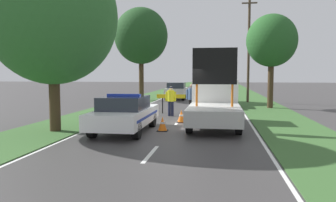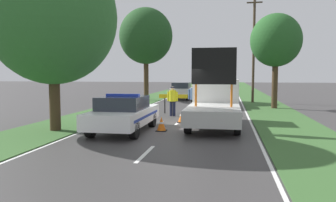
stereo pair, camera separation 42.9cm
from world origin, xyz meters
TOP-DOWN VIEW (x-y plane):
  - ground_plane at (0.00, 0.00)m, footprint 160.00×160.00m
  - lane_markings at (0.00, 10.89)m, footprint 6.90×59.24m
  - grass_verge_left at (-5.01, 20.00)m, footprint 3.02×120.00m
  - grass_verge_right at (5.01, 20.00)m, footprint 3.02×120.00m
  - police_car at (-1.75, -0.87)m, footprint 1.90×4.57m
  - work_truck at (1.75, 1.46)m, footprint 2.12×5.51m
  - road_barrier at (0.03, 5.48)m, footprint 3.39×0.08m
  - police_officer at (-0.66, 4.30)m, footprint 0.58×0.37m
  - pedestrian_civilian at (0.43, 4.94)m, footprint 0.63×0.40m
  - traffic_cone_near_police at (-0.31, -0.46)m, footprint 0.42×0.42m
  - traffic_cone_centre_front at (0.34, 3.61)m, footprint 0.41×0.41m
  - traffic_cone_near_truck at (0.18, 2.01)m, footprint 0.43×0.43m
  - traffic_cone_behind_barrier at (2.19, 6.88)m, footprint 0.48×0.48m
  - queued_car_sedan_silver at (1.76, 9.82)m, footprint 1.78×4.22m
  - queued_car_van_white at (-1.86, 16.21)m, footprint 1.71×4.08m
  - roadside_tree_near_left at (-4.77, 14.64)m, footprint 4.62×4.62m
  - roadside_tree_near_right at (5.37, 9.40)m, footprint 3.32×3.32m
  - roadside_tree_mid_left at (-4.55, -1.20)m, footprint 5.08×5.08m
  - utility_pole at (4.27, 13.81)m, footprint 1.20×0.20m

SIDE VIEW (x-z plane):
  - ground_plane at x=0.00m, z-range 0.00..0.00m
  - lane_markings at x=0.00m, z-range 0.00..0.01m
  - grass_verge_left at x=-5.01m, z-range 0.00..0.03m
  - grass_verge_right at x=5.01m, z-range 0.00..0.03m
  - traffic_cone_centre_front at x=0.34m, z-range 0.00..0.56m
  - traffic_cone_near_police at x=-0.31m, z-range 0.00..0.58m
  - traffic_cone_near_truck at x=0.18m, z-range 0.00..0.59m
  - traffic_cone_behind_barrier at x=2.19m, z-range 0.00..0.65m
  - police_car at x=-1.75m, z-range -0.03..1.50m
  - queued_car_sedan_silver at x=1.76m, z-range 0.03..1.52m
  - queued_car_van_white at x=-1.86m, z-range 0.03..1.56m
  - road_barrier at x=0.03m, z-range 0.38..1.50m
  - police_officer at x=-0.66m, z-range 0.15..1.78m
  - work_truck at x=1.75m, z-range -0.68..2.67m
  - pedestrian_civilian at x=0.43m, z-range 0.15..1.90m
  - roadside_tree_near_right at x=5.37m, z-range 1.36..7.62m
  - utility_pole at x=4.27m, z-range 0.12..8.92m
  - roadside_tree_mid_left at x=-4.55m, z-range 0.93..8.15m
  - roadside_tree_near_left at x=-4.77m, z-range 1.57..9.60m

